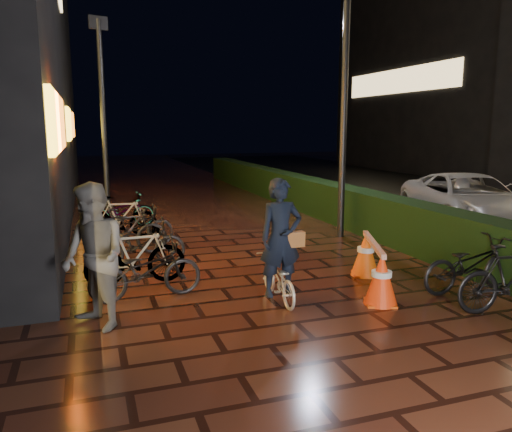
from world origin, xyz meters
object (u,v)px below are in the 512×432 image
object	(u,v)px
cart_assembly	(358,210)
traffic_barrier	(373,265)
cyclist	(280,257)
bystander_person	(94,257)
van	(468,200)

from	to	relation	value
cart_assembly	traffic_barrier	bearing A→B (deg)	-117.35
cyclist	traffic_barrier	bearing A→B (deg)	3.49
bystander_person	cart_assembly	bearing A→B (deg)	96.86
van	cyclist	size ratio (longest dim) A/B	2.62
van	cart_assembly	bearing A→B (deg)	-173.29
bystander_person	traffic_barrier	size ratio (longest dim) A/B	1.00
traffic_barrier	bystander_person	bearing A→B (deg)	-176.53
bystander_person	cart_assembly	world-z (taller)	bystander_person
cart_assembly	cyclist	bearing A→B (deg)	-131.43
cart_assembly	bystander_person	bearing A→B (deg)	-144.94
traffic_barrier	cart_assembly	distance (m)	4.73
van	cart_assembly	size ratio (longest dim) A/B	5.19
bystander_person	traffic_barrier	world-z (taller)	bystander_person
van	cyclist	distance (m)	7.69
van	traffic_barrier	bearing A→B (deg)	-127.20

